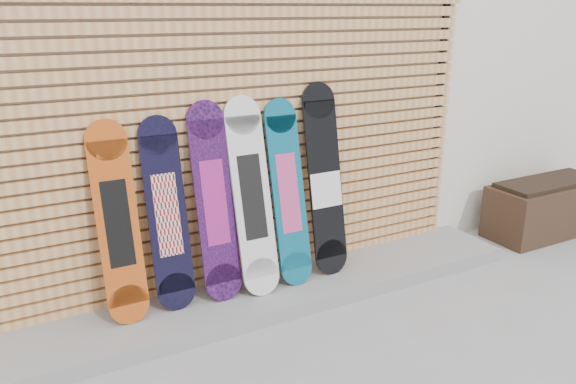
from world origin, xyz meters
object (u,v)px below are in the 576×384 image
(planter_box, at_px, (546,207))
(snowboard_1, at_px, (167,215))
(snowboard_3, at_px, (252,197))
(snowboard_5, at_px, (325,182))
(snowboard_0, at_px, (118,224))
(snowboard_2, at_px, (215,203))
(snowboard_4, at_px, (288,193))

(planter_box, distance_m, snowboard_1, 3.87)
(snowboard_3, distance_m, snowboard_5, 0.66)
(snowboard_3, height_order, snowboard_5, snowboard_5)
(planter_box, height_order, snowboard_1, snowboard_1)
(planter_box, bearing_deg, snowboard_0, 177.38)
(snowboard_2, xyz_separation_m, snowboard_4, (0.60, -0.02, -0.02))
(planter_box, bearing_deg, snowboard_4, 176.69)
(snowboard_1, relative_size, snowboard_5, 0.90)
(snowboard_0, bearing_deg, snowboard_3, -2.12)
(snowboard_3, bearing_deg, snowboard_5, 2.14)
(snowboard_1, bearing_deg, snowboard_0, -177.85)
(snowboard_4, bearing_deg, planter_box, -3.31)
(snowboard_1, bearing_deg, snowboard_3, -4.43)
(snowboard_4, height_order, snowboard_5, snowboard_5)
(snowboard_2, relative_size, snowboard_5, 0.95)
(snowboard_1, bearing_deg, planter_box, -3.05)
(planter_box, relative_size, snowboard_2, 0.86)
(snowboard_5, bearing_deg, planter_box, -4.05)
(snowboard_0, xyz_separation_m, snowboard_2, (0.70, -0.00, 0.04))
(snowboard_0, relative_size, snowboard_2, 0.95)
(planter_box, height_order, snowboard_2, snowboard_2)
(snowboard_3, bearing_deg, snowboard_2, 173.68)
(planter_box, distance_m, snowboard_0, 4.21)
(planter_box, distance_m, snowboard_4, 2.93)
(planter_box, bearing_deg, snowboard_3, 177.22)
(snowboard_0, xyz_separation_m, snowboard_4, (1.30, -0.02, 0.02))
(snowboard_5, bearing_deg, snowboard_4, -177.86)
(snowboard_2, bearing_deg, planter_box, -3.07)
(snowboard_2, bearing_deg, snowboard_4, -1.90)
(snowboard_5, bearing_deg, snowboard_2, 179.57)
(snowboard_3, xyz_separation_m, snowboard_5, (0.66, 0.02, 0.02))
(snowboard_1, height_order, snowboard_4, snowboard_4)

